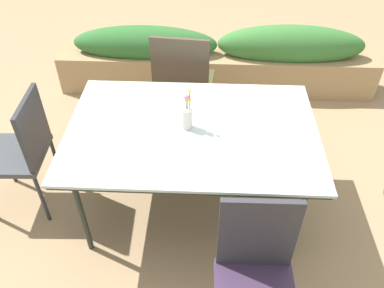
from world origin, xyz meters
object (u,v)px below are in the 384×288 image
chair_end_left (22,148)px  chair_far_side (183,80)px  flower_vase (187,115)px  dining_table (192,133)px  planter_box (218,60)px  chair_near_right (256,274)px

chair_end_left → chair_far_side: (1.07, 0.90, 0.01)m
chair_end_left → flower_vase: bearing=-91.8°
chair_far_side → dining_table: bearing=-77.3°
dining_table → chair_far_side: 0.92m
chair_end_left → planter_box: bearing=-41.9°
planter_box → dining_table: bearing=-96.7°
dining_table → planter_box: bearing=83.3°
chair_near_right → planter_box: size_ratio=0.31×
chair_far_side → chair_end_left: bearing=-134.8°
chair_near_right → chair_far_side: chair_far_side is taller
planter_box → chair_end_left: bearing=-129.8°
dining_table → chair_near_right: bearing=-68.1°
dining_table → chair_near_right: chair_near_right is taller
chair_end_left → chair_far_side: 1.40m
flower_vase → planter_box: flower_vase is taller
dining_table → chair_end_left: chair_end_left is taller
dining_table → flower_vase: 0.15m
chair_far_side → flower_vase: bearing=-79.3°
planter_box → chair_near_right: bearing=-86.2°
dining_table → chair_end_left: bearing=179.9°
chair_far_side → flower_vase: flower_vase is taller
flower_vase → chair_end_left: bearing=-179.7°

